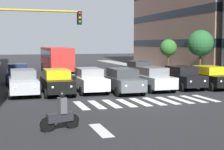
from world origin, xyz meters
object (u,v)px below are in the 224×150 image
Objects in this scene: car_1 at (182,77)px; car_5 at (57,82)px; car_4 at (89,80)px; car_row2_1 at (139,69)px; street_tree_2 at (168,48)px; street_tree_1 at (201,43)px; car_2 at (153,78)px; car_6 at (23,82)px; car_3 at (123,80)px; traffic_light_gantry at (23,39)px; car_row2_0 at (17,73)px; motorcycle_with_rider at (61,114)px; car_0 at (210,77)px; bus_behind_traffic at (56,57)px.

car_1 is 9.70m from car_5.
car_4 is (7.33, -0.27, 0.00)m from car_1.
street_tree_2 reaches higher than car_row2_1.
street_tree_1 reaches higher than car_row2_1.
car_6 is (9.33, -0.54, 0.00)m from car_2.
traffic_light_gantry reaches higher than car_3.
traffic_light_gantry is at bearing 89.95° from car_row2_0.
car_3 is 1.00× the size of car_5.
car_row2_0 is at bearing -88.90° from car_6.
car_4 reaches higher than motorcycle_with_rider.
street_tree_2 is at bearing -121.71° from car_2.
car_6 is 17.95m from street_tree_1.
car_4 is at bearing 43.65° from street_tree_2.
traffic_light_gantry reaches higher than car_0.
motorcycle_with_rider is at bearing 48.06° from car_2.
car_2 is at bearing 174.01° from car_4.
car_0 is 7.24m from street_tree_1.
traffic_light_gantry reaches higher than car_1.
car_0 is 15.82m from motorcycle_with_rider.
car_4 is 4.57m from car_6.
car_2 is 14.57m from street_tree_2.
street_tree_1 reaches higher than car_1.
motorcycle_with_rider is (3.59, 26.30, -1.21)m from bus_behind_traffic.
car_6 is at bearing -84.30° from motorcycle_with_rider.
motorcycle_with_rider is 6.72m from traffic_light_gantry.
street_tree_1 is (-5.09, -5.50, 2.61)m from car_1.
car_2 is at bearing 58.29° from street_tree_2.
street_tree_1 is (-10.24, -6.30, 2.61)m from car_3.
street_tree_2 reaches higher than bus_behind_traffic.
car_6 and car_row2_0 have the same top height.
street_tree_1 is at bearing 137.76° from bus_behind_traffic.
car_5 is at bearing 0.61° from car_1.
car_1 is 13.20m from street_tree_2.
car_1 and car_2 have the same top height.
car_2 is at bearing 176.69° from car_6.
street_tree_2 reaches higher than car_6.
car_5 is (4.54, -0.69, 0.00)m from car_3.
bus_behind_traffic is 6.32× the size of motorcycle_with_rider.
motorcycle_with_rider is 0.44× the size of street_tree_2.
car_2 is 1.00× the size of car_3.
car_1 is 8.04m from car_row2_1.
street_tree_1 is (-16.00, -15.02, 2.85)m from motorcycle_with_rider.
traffic_light_gantry is at bearing -79.09° from motorcycle_with_rider.
car_row2_0 is at bearing 63.20° from bus_behind_traffic.
traffic_light_gantry is (2.35, 3.56, 2.85)m from car_5.
car_1 is 1.00× the size of car_row2_1.
car_4 is 1.00× the size of car_5.
car_0 is 1.00× the size of car_5.
car_4 is 1.00× the size of car_row2_0.
bus_behind_traffic is at bearing -42.24° from street_tree_1.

